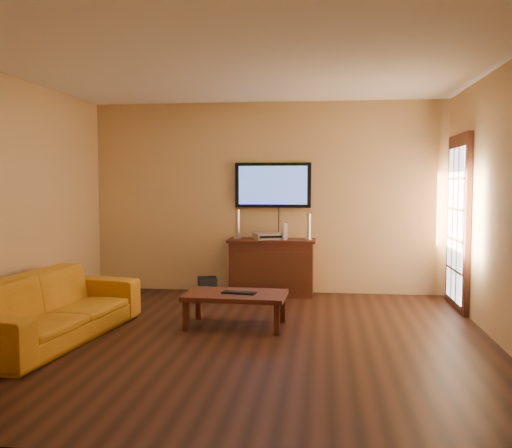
% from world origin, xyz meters
% --- Properties ---
extents(ground_plane, '(5.00, 5.00, 0.00)m').
position_xyz_m(ground_plane, '(0.00, 0.00, 0.00)').
color(ground_plane, black).
rests_on(ground_plane, ground).
extents(room_walls, '(5.00, 5.00, 5.00)m').
position_xyz_m(room_walls, '(0.00, 0.62, 1.69)').
color(room_walls, tan).
rests_on(room_walls, ground).
extents(french_door, '(0.07, 1.02, 2.22)m').
position_xyz_m(french_door, '(2.46, 1.70, 1.05)').
color(french_door, '#3B170D').
rests_on(french_door, ground).
extents(media_console, '(1.21, 0.46, 0.78)m').
position_xyz_m(media_console, '(0.09, 2.26, 0.39)').
color(media_console, '#3B170D').
rests_on(media_console, ground).
extents(television, '(1.07, 0.08, 0.63)m').
position_xyz_m(television, '(0.09, 2.45, 1.53)').
color(television, black).
rests_on(television, ground).
extents(coffee_table, '(1.11, 0.69, 0.37)m').
position_xyz_m(coffee_table, '(-0.14, 0.47, 0.32)').
color(coffee_table, '#3B170D').
rests_on(coffee_table, ground).
extents(sofa, '(0.91, 2.29, 0.87)m').
position_xyz_m(sofa, '(-1.88, -0.24, 0.44)').
color(sofa, '#BE7715').
rests_on(sofa, ground).
extents(speaker_left, '(0.11, 0.11, 0.41)m').
position_xyz_m(speaker_left, '(-0.39, 2.27, 0.97)').
color(speaker_left, silver).
rests_on(speaker_left, media_console).
extents(speaker_right, '(0.10, 0.10, 0.36)m').
position_xyz_m(speaker_right, '(0.60, 2.24, 0.95)').
color(speaker_right, silver).
rests_on(speaker_right, media_console).
extents(av_receiver, '(0.44, 0.39, 0.08)m').
position_xyz_m(av_receiver, '(0.03, 2.27, 0.82)').
color(av_receiver, silver).
rests_on(av_receiver, media_console).
extents(game_console, '(0.06, 0.17, 0.23)m').
position_xyz_m(game_console, '(0.28, 2.26, 0.90)').
color(game_console, white).
rests_on(game_console, media_console).
extents(subwoofer, '(0.32, 0.32, 0.25)m').
position_xyz_m(subwoofer, '(-0.80, 2.12, 0.13)').
color(subwoofer, black).
rests_on(subwoofer, ground).
extents(bottle, '(0.06, 0.06, 0.19)m').
position_xyz_m(bottle, '(-0.75, 1.85, 0.09)').
color(bottle, white).
rests_on(bottle, ground).
extents(keyboard, '(0.38, 0.20, 0.02)m').
position_xyz_m(keyboard, '(-0.10, 0.45, 0.38)').
color(keyboard, black).
rests_on(keyboard, coffee_table).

